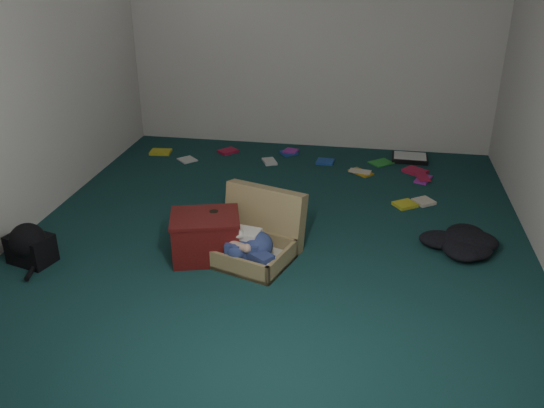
% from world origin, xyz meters
% --- Properties ---
extents(floor, '(4.50, 4.50, 0.00)m').
position_xyz_m(floor, '(0.00, 0.00, 0.00)').
color(floor, '#133736').
rests_on(floor, ground).
extents(wall_back, '(4.50, 0.00, 4.50)m').
position_xyz_m(wall_back, '(0.00, 2.25, 1.30)').
color(wall_back, silver).
rests_on(wall_back, ground).
extents(wall_front, '(4.50, 0.00, 4.50)m').
position_xyz_m(wall_front, '(0.00, -2.25, 1.30)').
color(wall_front, silver).
rests_on(wall_front, ground).
extents(wall_left, '(0.00, 4.50, 4.50)m').
position_xyz_m(wall_left, '(-2.00, 0.00, 1.30)').
color(wall_left, silver).
rests_on(wall_left, ground).
extents(suitcase, '(0.81, 0.80, 0.48)m').
position_xyz_m(suitcase, '(-0.11, -0.30, 0.14)').
color(suitcase, '#9A8455').
rests_on(suitcase, floor).
extents(person, '(0.65, 0.49, 0.30)m').
position_xyz_m(person, '(-0.21, -0.44, 0.18)').
color(person, silver).
rests_on(person, suitcase).
extents(maroon_bin, '(0.59, 0.51, 0.34)m').
position_xyz_m(maroon_bin, '(-0.45, -0.42, 0.17)').
color(maroon_bin, '#531111').
rests_on(maroon_bin, floor).
extents(backpack, '(0.46, 0.41, 0.24)m').
position_xyz_m(backpack, '(-1.70, -0.71, 0.12)').
color(backpack, black).
rests_on(backpack, floor).
extents(clothing_pile, '(0.52, 0.46, 0.14)m').
position_xyz_m(clothing_pile, '(1.42, 0.04, 0.07)').
color(clothing_pile, black).
rests_on(clothing_pile, floor).
extents(paper_tray, '(0.38, 0.29, 0.05)m').
position_xyz_m(paper_tray, '(1.14, 1.95, 0.03)').
color(paper_tray, black).
rests_on(paper_tray, floor).
extents(book_scatter, '(3.04, 1.39, 0.02)m').
position_xyz_m(book_scatter, '(0.19, 1.52, 0.01)').
color(book_scatter, gold).
rests_on(book_scatter, floor).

